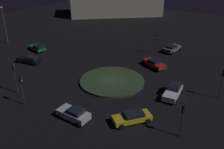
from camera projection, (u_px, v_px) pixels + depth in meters
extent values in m
plane|color=black|center=(112.00, 82.00, 37.89)|extent=(114.92, 114.92, 0.00)
cylinder|color=#2D4228|center=(112.00, 81.00, 37.82)|extent=(9.93, 9.93, 0.33)
cube|color=#1E7238|center=(37.00, 48.00, 49.92)|extent=(4.24, 2.55, 0.55)
cube|color=black|center=(39.00, 46.00, 49.08)|extent=(2.24, 1.96, 0.50)
cylinder|color=black|center=(30.00, 48.00, 50.38)|extent=(0.71, 0.34, 0.68)
cylinder|color=black|center=(38.00, 46.00, 51.54)|extent=(0.71, 0.34, 0.68)
cylinder|color=black|center=(37.00, 52.00, 48.55)|extent=(0.71, 0.34, 0.68)
cylinder|color=black|center=(45.00, 50.00, 49.71)|extent=(0.71, 0.34, 0.68)
cube|color=red|center=(154.00, 64.00, 42.47)|extent=(4.77, 3.40, 0.68)
cube|color=black|center=(155.00, 61.00, 42.15)|extent=(2.38, 2.18, 0.41)
cylinder|color=black|center=(164.00, 68.00, 41.80)|extent=(0.71, 0.48, 0.68)
cylinder|color=black|center=(156.00, 70.00, 40.98)|extent=(0.71, 0.48, 0.68)
cylinder|color=black|center=(152.00, 61.00, 44.26)|extent=(0.71, 0.48, 0.68)
cylinder|color=black|center=(144.00, 63.00, 43.44)|extent=(0.71, 0.48, 0.68)
cube|color=silver|center=(73.00, 114.00, 29.03)|extent=(4.02, 1.87, 0.75)
cube|color=black|center=(76.00, 111.00, 28.53)|extent=(1.77, 1.62, 0.49)
cylinder|color=black|center=(59.00, 117.00, 29.23)|extent=(0.64, 0.23, 0.64)
cylinder|color=black|center=(70.00, 109.00, 30.59)|extent=(0.64, 0.23, 0.64)
cylinder|color=black|center=(78.00, 125.00, 27.80)|extent=(0.64, 0.23, 0.64)
cylinder|color=black|center=(88.00, 117.00, 29.15)|extent=(0.64, 0.23, 0.64)
cube|color=gold|center=(132.00, 118.00, 28.48)|extent=(4.06, 4.61, 0.58)
cube|color=black|center=(134.00, 114.00, 28.32)|extent=(2.56, 2.71, 0.41)
cylinder|color=black|center=(121.00, 127.00, 27.42)|extent=(0.59, 0.68, 0.68)
cylinder|color=black|center=(116.00, 118.00, 28.87)|extent=(0.59, 0.68, 0.68)
cylinder|color=black|center=(148.00, 121.00, 28.34)|extent=(0.59, 0.68, 0.68)
cylinder|color=black|center=(142.00, 113.00, 29.79)|extent=(0.59, 0.68, 0.68)
cube|color=white|center=(173.00, 93.00, 33.55)|extent=(2.27, 4.59, 0.74)
cube|color=black|center=(175.00, 86.00, 33.83)|extent=(1.79, 2.30, 0.54)
cylinder|color=black|center=(176.00, 102.00, 32.08)|extent=(0.29, 0.66, 0.64)
cylinder|color=black|center=(163.00, 99.00, 32.81)|extent=(0.29, 0.66, 0.64)
cylinder|color=black|center=(182.00, 91.00, 34.60)|extent=(0.29, 0.66, 0.64)
cylinder|color=black|center=(169.00, 89.00, 35.34)|extent=(0.29, 0.66, 0.64)
cube|color=slate|center=(172.00, 49.00, 49.30)|extent=(2.47, 4.27, 0.70)
cube|color=black|center=(171.00, 47.00, 48.73)|extent=(1.90, 2.10, 0.40)
cylinder|color=black|center=(172.00, 47.00, 50.96)|extent=(0.33, 0.71, 0.68)
cylinder|color=black|center=(180.00, 49.00, 49.82)|extent=(0.33, 0.71, 0.68)
cylinder|color=black|center=(164.00, 51.00, 49.08)|extent=(0.33, 0.71, 0.68)
cylinder|color=black|center=(172.00, 53.00, 47.94)|extent=(0.33, 0.71, 0.68)
cube|color=black|center=(29.00, 60.00, 44.26)|extent=(4.58, 2.53, 0.58)
cube|color=black|center=(32.00, 58.00, 43.75)|extent=(2.23, 1.88, 0.47)
cylinder|color=black|center=(19.00, 62.00, 44.23)|extent=(0.66, 0.34, 0.63)
cylinder|color=black|center=(26.00, 58.00, 45.66)|extent=(0.66, 0.34, 0.63)
cylinder|color=black|center=(33.00, 64.00, 43.12)|extent=(0.66, 0.34, 0.63)
cylinder|color=black|center=(39.00, 61.00, 44.55)|extent=(0.66, 0.34, 0.63)
cylinder|color=#2D2D2D|center=(154.00, 47.00, 47.97)|extent=(0.12, 0.12, 2.92)
cube|color=black|center=(155.00, 37.00, 47.13)|extent=(0.30, 0.22, 0.90)
sphere|color=#3F0C0C|center=(155.00, 36.00, 46.90)|extent=(0.20, 0.20, 0.20)
sphere|color=yellow|center=(155.00, 38.00, 47.02)|extent=(0.20, 0.20, 0.20)
sphere|color=#0F3819|center=(155.00, 39.00, 47.14)|extent=(0.20, 0.20, 0.20)
cylinder|color=#2D2D2D|center=(181.00, 125.00, 25.79)|extent=(0.12, 0.12, 3.10)
cube|color=black|center=(184.00, 109.00, 24.92)|extent=(0.33, 0.37, 0.90)
sphere|color=red|center=(183.00, 106.00, 24.91)|extent=(0.20, 0.20, 0.20)
sphere|color=#4C380F|center=(183.00, 108.00, 25.03)|extent=(0.20, 0.20, 0.20)
sphere|color=#0F3819|center=(182.00, 111.00, 25.15)|extent=(0.20, 0.20, 0.20)
cylinder|color=#2D2D2D|center=(221.00, 88.00, 32.73)|extent=(0.12, 0.12, 3.44)
cube|color=black|center=(224.00, 73.00, 31.78)|extent=(0.29, 0.35, 0.90)
sphere|color=#3F0C0C|center=(223.00, 71.00, 31.71)|extent=(0.20, 0.20, 0.20)
sphere|color=yellow|center=(223.00, 73.00, 31.82)|extent=(0.20, 0.20, 0.20)
sphere|color=#0F3819|center=(222.00, 75.00, 31.94)|extent=(0.20, 0.20, 0.20)
cylinder|color=#2D2D2D|center=(23.00, 94.00, 31.41)|extent=(0.12, 0.12, 3.27)
cube|color=black|center=(20.00, 79.00, 30.49)|extent=(0.37, 0.33, 0.90)
sphere|color=#3F0C0C|center=(21.00, 77.00, 30.44)|extent=(0.20, 0.20, 0.20)
sphere|color=#4C380F|center=(21.00, 79.00, 30.56)|extent=(0.20, 0.20, 0.20)
sphere|color=#1EE53F|center=(22.00, 81.00, 30.67)|extent=(0.20, 0.20, 0.20)
cylinder|color=#2D2D2D|center=(16.00, 82.00, 34.04)|extent=(0.12, 0.12, 3.59)
cube|color=black|center=(13.00, 67.00, 33.06)|extent=(0.37, 0.36, 0.90)
sphere|color=red|center=(14.00, 65.00, 32.97)|extent=(0.20, 0.20, 0.20)
sphere|color=#4C380F|center=(14.00, 67.00, 33.09)|extent=(0.20, 0.20, 0.20)
sphere|color=#0F3819|center=(14.00, 69.00, 33.21)|extent=(0.20, 0.20, 0.20)
cylinder|color=#4C4C51|center=(5.00, 26.00, 52.71)|extent=(0.18, 0.18, 7.62)
sphere|color=#F9D166|center=(1.00, 8.00, 50.98)|extent=(0.46, 0.46, 0.46)
cube|color=#B7B299|center=(116.00, 4.00, 79.38)|extent=(28.82, 27.57, 6.64)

